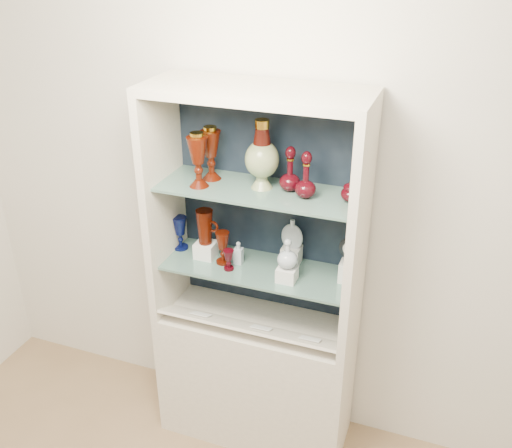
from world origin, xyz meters
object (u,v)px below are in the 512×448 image
(ruby_goblet_small, at_px, (229,260))
(ruby_goblet_tall, at_px, (223,248))
(ruby_decanter_b, at_px, (290,168))
(ruby_pitcher, at_px, (205,227))
(clear_square_bottle, at_px, (238,253))
(cameo_medallion, at_px, (350,250))
(pedestal_lamp_right, at_px, (198,160))
(ruby_decanter_a, at_px, (306,172))
(lidded_bowl, at_px, (351,191))
(flat_flask, at_px, (292,233))
(enamel_urn, at_px, (262,154))
(cobalt_goblet, at_px, (180,233))
(clear_round_decanter, at_px, (288,254))
(pedestal_lamp_left, at_px, (211,153))

(ruby_goblet_small, bearing_deg, ruby_goblet_tall, 136.44)
(ruby_decanter_b, xyz_separation_m, ruby_pitcher, (-0.42, -0.02, -0.36))
(clear_square_bottle, bearing_deg, ruby_goblet_small, -107.63)
(ruby_pitcher, distance_m, cameo_medallion, 0.72)
(pedestal_lamp_right, relative_size, ruby_decanter_a, 1.07)
(lidded_bowl, distance_m, flat_flask, 0.42)
(ruby_pitcher, relative_size, cameo_medallion, 1.37)
(enamel_urn, height_order, ruby_goblet_small, enamel_urn)
(ruby_decanter_a, xyz_separation_m, cobalt_goblet, (-0.67, 0.06, -0.45))
(enamel_urn, relative_size, cobalt_goblet, 1.78)
(ruby_goblet_tall, distance_m, cameo_medallion, 0.62)
(clear_round_decanter, bearing_deg, ruby_pitcher, 171.11)
(ruby_pitcher, distance_m, clear_square_bottle, 0.21)
(enamel_urn, bearing_deg, ruby_pitcher, -177.33)
(ruby_pitcher, bearing_deg, cobalt_goblet, 168.63)
(ruby_goblet_small, xyz_separation_m, cameo_medallion, (0.57, 0.10, 0.11))
(ruby_goblet_tall, distance_m, ruby_goblet_small, 0.08)
(clear_square_bottle, bearing_deg, enamel_urn, 8.26)
(cameo_medallion, bearing_deg, pedestal_lamp_right, -156.69)
(cobalt_goblet, xyz_separation_m, ruby_pitcher, (0.16, -0.03, 0.08))
(flat_flask, bearing_deg, ruby_decanter_b, -86.06)
(enamel_urn, height_order, ruby_goblet_tall, enamel_urn)
(cobalt_goblet, xyz_separation_m, clear_square_bottle, (0.34, -0.04, -0.03))
(pedestal_lamp_right, xyz_separation_m, clear_round_decanter, (0.44, -0.00, -0.41))
(pedestal_lamp_right, distance_m, clear_round_decanter, 0.60)
(pedestal_lamp_right, xyz_separation_m, cobalt_goblet, (-0.17, 0.10, -0.46))
(clear_square_bottle, bearing_deg, flat_flask, 20.60)
(cobalt_goblet, xyz_separation_m, ruby_goblet_tall, (0.26, -0.06, -0.00))
(pedestal_lamp_right, bearing_deg, clear_round_decanter, -0.02)
(ruby_pitcher, bearing_deg, clear_square_bottle, -0.37)
(enamel_urn, distance_m, ruby_goblet_tall, 0.53)
(flat_flask, bearing_deg, ruby_pitcher, -163.92)
(cobalt_goblet, distance_m, clear_round_decanter, 0.62)
(ruby_decanter_b, distance_m, ruby_goblet_small, 0.56)
(ruby_decanter_b, distance_m, flat_flask, 0.37)
(flat_flask, height_order, cameo_medallion, flat_flask)
(pedestal_lamp_right, height_order, cobalt_goblet, pedestal_lamp_right)
(enamel_urn, bearing_deg, ruby_decanter_b, 4.36)
(cobalt_goblet, relative_size, cameo_medallion, 1.38)
(pedestal_lamp_right, relative_size, ruby_goblet_small, 2.44)
(clear_round_decanter, bearing_deg, pedestal_lamp_right, 179.98)
(ruby_decanter_b, height_order, clear_square_bottle, ruby_decanter_b)
(ruby_decanter_b, xyz_separation_m, clear_square_bottle, (-0.24, -0.03, -0.47))
(enamel_urn, bearing_deg, clear_square_bottle, -171.74)
(clear_square_bottle, bearing_deg, ruby_pitcher, 179.03)
(enamel_urn, bearing_deg, lidded_bowl, -1.24)
(pedestal_lamp_right, xyz_separation_m, flat_flask, (0.41, 0.16, -0.38))
(pedestal_lamp_left, distance_m, pedestal_lamp_right, 0.10)
(pedestal_lamp_left, relative_size, pedestal_lamp_right, 1.00)
(enamel_urn, distance_m, ruby_goblet_small, 0.55)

